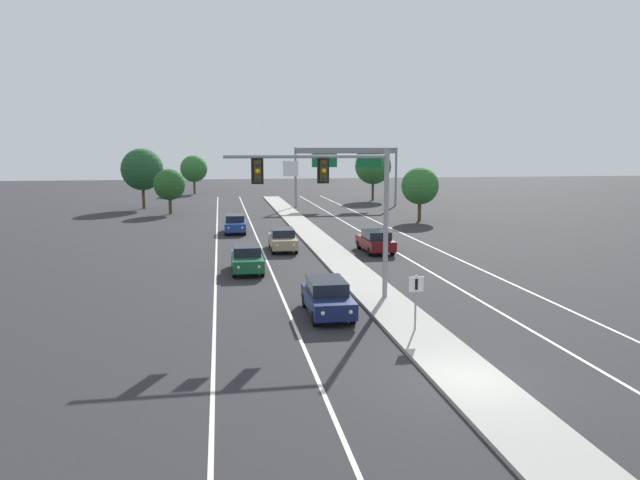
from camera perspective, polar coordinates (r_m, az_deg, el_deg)
name	(u,v)px	position (r m, az deg, el deg)	size (l,w,h in m)	color
ground_plane	(469,382)	(19.66, 14.30, -13.22)	(260.00, 260.00, 0.00)	#28282B
median_island	(348,268)	(36.15, 2.71, -2.70)	(2.40, 110.00, 0.15)	#9E9B93
lane_stripe_oncoming_center	(263,252)	(42.33, -5.56, -1.14)	(0.14, 100.00, 0.01)	silver
lane_stripe_receding_center	(389,248)	(43.99, 6.75, -0.78)	(0.14, 100.00, 0.01)	silver
edge_stripe_left	(216,253)	(42.23, -10.03, -1.25)	(0.14, 100.00, 0.01)	silver
edge_stripe_right	(432,247)	(45.03, 10.78, -0.65)	(0.14, 100.00, 0.01)	silver
overhead_signal_mast	(335,191)	(27.60, 1.48, 4.79)	(7.76, 0.44, 7.20)	gray
median_sign_post	(416,294)	(23.70, 9.29, -5.22)	(0.60, 0.10, 2.20)	gray
car_oncoming_navy	(327,297)	(26.10, 0.71, -5.53)	(1.85, 4.48, 1.58)	#141E4C
car_oncoming_green	(247,258)	(35.47, -7.10, -1.76)	(1.83, 4.47, 1.58)	#195633
car_oncoming_tan	(283,239)	(42.73, -3.65, 0.09)	(1.87, 4.49, 1.58)	tan
car_oncoming_blue	(235,223)	(52.16, -8.22, 1.60)	(1.92, 4.51, 1.58)	navy
car_receding_darkred	(375,241)	(42.00, 5.40, -0.09)	(1.90, 4.50, 1.58)	#5B0F14
highway_sign_gantry	(347,158)	(74.70, 2.60, 7.94)	(13.28, 0.42, 7.50)	gray
tree_far_left_c	(169,185)	(68.50, -14.41, 5.23)	(3.54, 3.54, 5.12)	#4C3823
tree_far_left_b	(142,169)	(75.60, -16.87, 6.57)	(5.11, 5.11, 7.39)	#4C3823
tree_far_right_a	(373,166)	(84.82, 5.17, 7.15)	(5.16, 5.16, 7.47)	#4C3823
tree_far_left_a	(194,169)	(98.78, -12.15, 6.78)	(4.37, 4.37, 6.33)	#4C3823
tree_far_right_c	(420,186)	(60.84, 9.69, 5.20)	(3.80, 3.80, 5.50)	#4C3823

